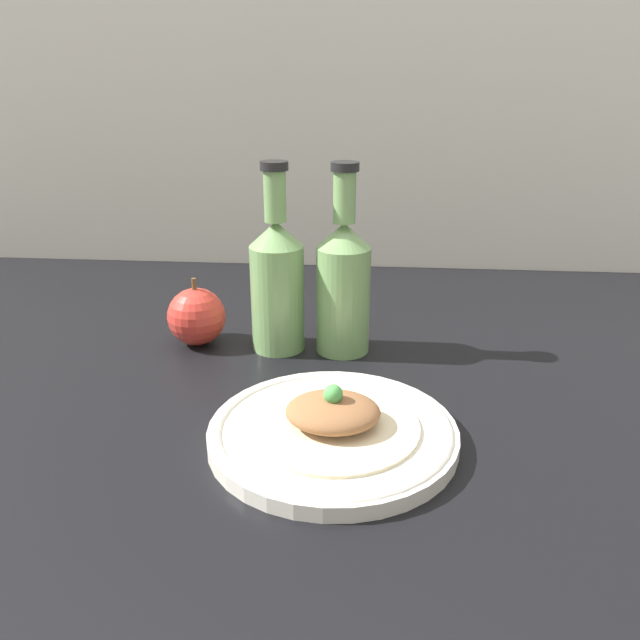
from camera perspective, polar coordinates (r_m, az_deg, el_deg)
ground_plane at (r=85.54cm, az=-2.05°, el=-6.28°), size 180.00×110.00×4.00cm
wall_backsplash at (r=128.84cm, az=0.72°, el=22.52°), size 180.00×3.00×80.00cm
plate at (r=69.98cm, az=1.17°, el=-10.21°), size 27.62×27.62×2.12cm
plated_food at (r=68.92cm, az=1.19°, el=-8.76°), size 19.14×19.14×5.18cm
cider_bottle_left at (r=89.41cm, az=-3.94°, el=3.62°), size 7.72×7.72×27.15cm
cider_bottle_right at (r=88.50cm, az=2.14°, el=3.47°), size 7.72×7.72×27.15cm
apple at (r=94.50cm, az=-11.22°, el=0.31°), size 8.64×8.64×10.29cm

